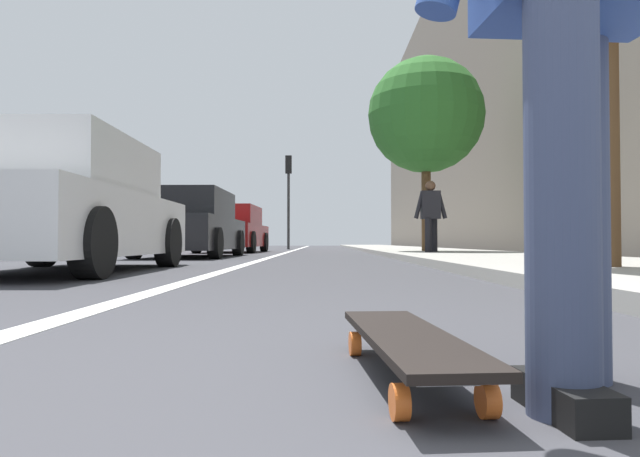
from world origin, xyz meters
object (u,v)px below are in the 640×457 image
object	(u,v)px
parked_car_near	(61,208)
parked_car_far	(233,230)
skateboard	(407,341)
street_tree_mid	(426,116)
pedestrian_distant	(431,213)
parked_car_mid	(191,225)
traffic_light	(289,185)

from	to	relation	value
parked_car_near	parked_car_far	world-z (taller)	same
skateboard	parked_car_near	size ratio (longest dim) A/B	0.21
skateboard	street_tree_mid	world-z (taller)	street_tree_mid
parked_car_far	pedestrian_distant	xyz separation A→B (m)	(-5.59, -5.31, 0.25)
parked_car_near	street_tree_mid	distance (m)	9.89
parked_car_mid	pedestrian_distant	distance (m)	5.33
parked_car_near	traffic_light	distance (m)	18.99
parked_car_far	traffic_light	xyz separation A→B (m)	(7.10, -1.37, 2.21)
skateboard	parked_car_mid	world-z (taller)	parked_car_mid
skateboard	parked_car_near	bearing A→B (deg)	32.93
parked_car_mid	traffic_light	distance (m)	12.96
parked_car_mid	skateboard	bearing A→B (deg)	-164.10
parked_car_far	street_tree_mid	distance (m)	7.36
skateboard	parked_car_far	bearing A→B (deg)	10.63
parked_car_far	parked_car_near	bearing A→B (deg)	179.88
parked_car_far	street_tree_mid	world-z (taller)	street_tree_mid
parked_car_near	parked_car_mid	world-z (taller)	parked_car_near
parked_car_near	skateboard	bearing A→B (deg)	-147.07
parked_car_far	traffic_light	bearing A→B (deg)	-10.96
parked_car_mid	pedestrian_distant	world-z (taller)	pedestrian_distant
street_tree_mid	parked_car_mid	bearing A→B (deg)	105.99
parked_car_near	parked_car_far	bearing A→B (deg)	-0.12
parked_car_mid	street_tree_mid	world-z (taller)	street_tree_mid
parked_car_mid	street_tree_mid	xyz separation A→B (m)	(1.58, -5.52, 2.81)
skateboard	pedestrian_distant	xyz separation A→B (m)	(10.96, -2.20, 0.88)
parked_car_mid	traffic_light	xyz separation A→B (m)	(12.69, -1.39, 2.22)
skateboard	parked_car_far	distance (m)	16.85
traffic_light	parked_car_mid	bearing A→B (deg)	173.76
parked_car_mid	parked_car_far	world-z (taller)	parked_car_far
skateboard	parked_car_mid	xyz separation A→B (m)	(10.96, 3.12, 0.61)
parked_car_mid	parked_car_far	distance (m)	5.59
skateboard	traffic_light	world-z (taller)	traffic_light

